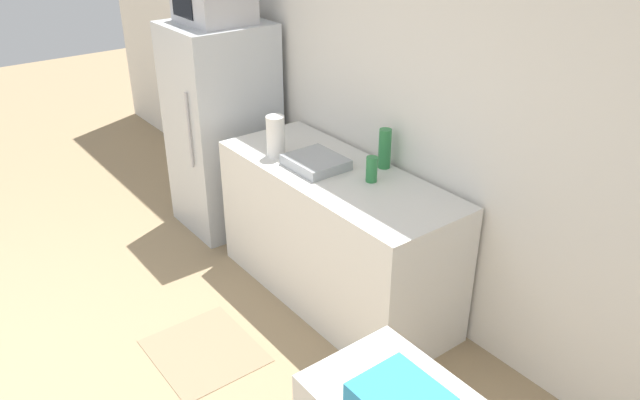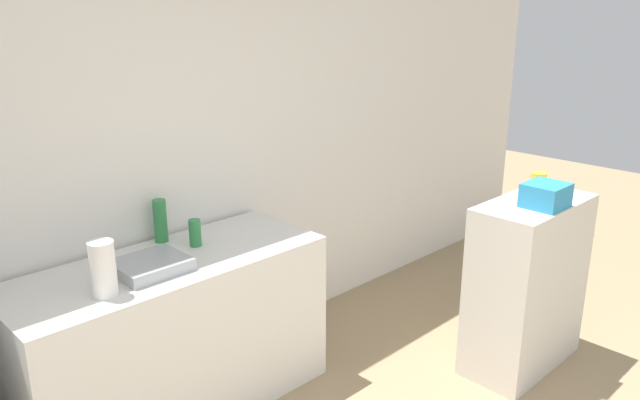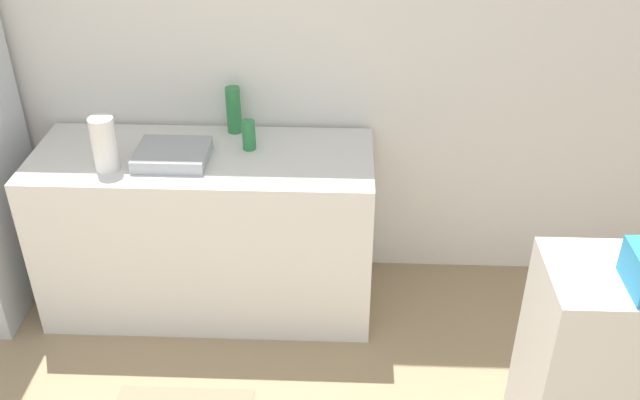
# 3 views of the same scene
# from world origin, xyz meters

# --- Properties ---
(wall_back) EXTENTS (8.00, 0.06, 2.60)m
(wall_back) POSITION_xyz_m (0.00, 2.73, 1.30)
(wall_back) COLOR white
(wall_back) RESTS_ON ground_plane
(counter) EXTENTS (1.63, 0.64, 0.87)m
(counter) POSITION_xyz_m (0.06, 2.35, 0.43)
(counter) COLOR silver
(counter) RESTS_ON ground_plane
(sink_basin) EXTENTS (0.33, 0.29, 0.06)m
(sink_basin) POSITION_xyz_m (-0.06, 2.30, 0.90)
(sink_basin) COLOR #9EA3A8
(sink_basin) RESTS_ON counter
(bottle_tall) EXTENTS (0.07, 0.07, 0.24)m
(bottle_tall) POSITION_xyz_m (0.19, 2.61, 0.98)
(bottle_tall) COLOR #2D7F42
(bottle_tall) RESTS_ON counter
(bottle_short) EXTENTS (0.06, 0.06, 0.15)m
(bottle_short) POSITION_xyz_m (0.28, 2.43, 0.94)
(bottle_short) COLOR #2D7F42
(bottle_short) RESTS_ON counter
(shelf_cabinet) EXTENTS (0.80, 0.39, 1.03)m
(shelf_cabinet) POSITION_xyz_m (1.81, 1.29, 0.52)
(shelf_cabinet) COLOR silver
(shelf_cabinet) RESTS_ON ground_plane
(paper_towel_roll) EXTENTS (0.11, 0.11, 0.25)m
(paper_towel_roll) POSITION_xyz_m (-0.34, 2.20, 0.99)
(paper_towel_roll) COLOR white
(paper_towel_roll) RESTS_ON counter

